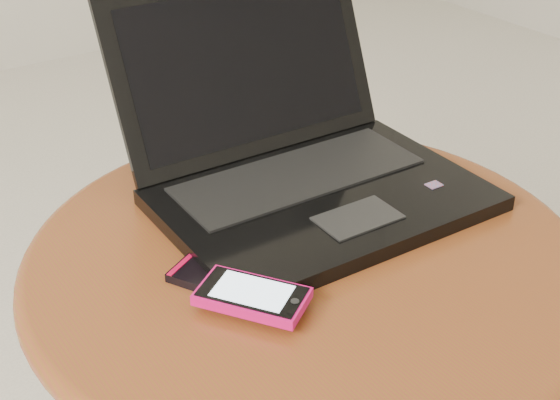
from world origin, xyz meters
TOP-DOWN VIEW (x-y plane):
  - table at (-0.07, -0.05)m, footprint 0.62×0.62m
  - laptop at (-0.00, 0.05)m, footprint 0.37×0.36m
  - phone_black at (-0.18, -0.06)m, footprint 0.10×0.12m
  - phone_pink at (-0.18, -0.11)m, footprint 0.11×0.12m

SIDE VIEW (x-z plane):
  - table at x=-0.07m, z-range 0.14..0.63m
  - phone_black at x=-0.18m, z-range 0.49..0.50m
  - phone_pink at x=-0.18m, z-range 0.50..0.51m
  - laptop at x=0.00m, z-range 0.42..0.65m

